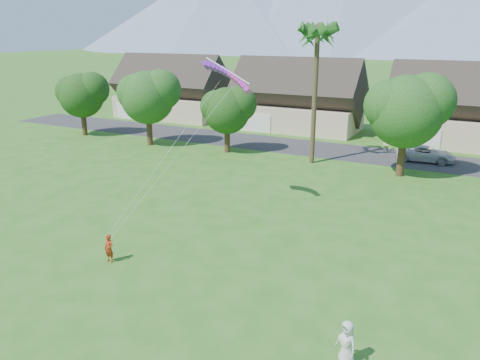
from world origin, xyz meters
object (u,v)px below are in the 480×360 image
Objects in this scene: watcher at (346,343)px; parafoil_kite at (229,74)px; kite_flyer at (109,249)px; parked_car at (426,154)px.

watcher is 0.51× the size of parafoil_kite.
parked_car is at bearing 68.47° from kite_flyer.
kite_flyer is 0.44× the size of parafoil_kite.
watcher is at bearing -54.51° from parafoil_kite.
parafoil_kite is at bearing 80.46° from kite_flyer.
parked_car is (-0.86, 31.51, -0.16)m from watcher.
parked_car is at bearing 53.82° from parafoil_kite.
kite_flyer is 31.84m from parked_car.
parafoil_kite is (1.91, 9.86, 8.38)m from kite_flyer.
parafoil_kite is (-11.36, 12.04, 8.26)m from watcher.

